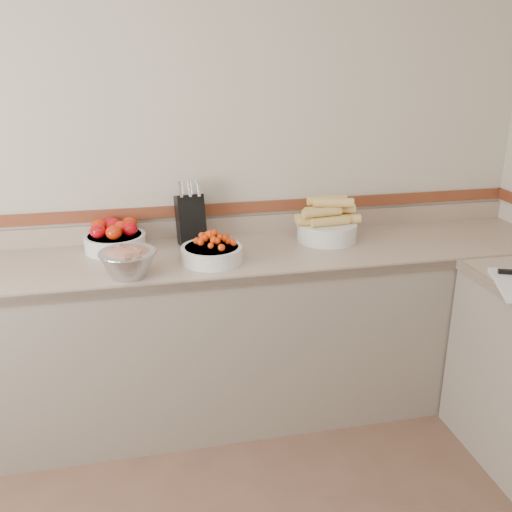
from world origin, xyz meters
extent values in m
plane|color=beige|center=(0.00, 2.00, 1.30)|extent=(4.00, 0.00, 4.00)
cube|color=tan|center=(0.00, 1.68, 0.88)|extent=(4.00, 0.65, 0.04)
cube|color=gray|center=(0.00, 1.68, 0.43)|extent=(4.00, 0.63, 0.86)
cube|color=#7F6A56|center=(0.00, 1.36, 0.88)|extent=(4.00, 0.02, 0.04)
cube|color=tan|center=(0.00, 1.99, 0.95)|extent=(4.00, 0.02, 0.10)
cube|color=brown|center=(0.00, 1.99, 1.05)|extent=(4.00, 0.02, 0.06)
cube|color=black|center=(0.12, 1.89, 1.03)|extent=(0.16, 0.18, 0.28)
cylinder|color=silver|center=(0.07, 1.86, 1.19)|extent=(0.02, 0.04, 0.07)
cylinder|color=silver|center=(0.12, 1.86, 1.19)|extent=(0.02, 0.04, 0.07)
cylinder|color=silver|center=(0.16, 1.86, 1.19)|extent=(0.02, 0.04, 0.07)
cylinder|color=silver|center=(0.07, 1.89, 1.19)|extent=(0.02, 0.04, 0.07)
cylinder|color=silver|center=(0.12, 1.89, 1.19)|extent=(0.02, 0.04, 0.07)
cylinder|color=silver|center=(0.16, 1.89, 1.19)|extent=(0.02, 0.04, 0.07)
cylinder|color=silver|center=(0.07, 1.91, 1.19)|extent=(0.02, 0.04, 0.07)
cylinder|color=silver|center=(0.12, 1.91, 1.19)|extent=(0.02, 0.04, 0.07)
cylinder|color=silver|center=(0.16, 1.91, 1.19)|extent=(0.02, 0.04, 0.07)
cylinder|color=silver|center=(-0.27, 1.86, 0.94)|extent=(0.31, 0.31, 0.08)
torus|color=silver|center=(-0.27, 1.86, 0.98)|extent=(0.31, 0.31, 0.01)
cylinder|color=white|center=(-0.27, 1.86, 0.98)|extent=(0.27, 0.27, 0.01)
ellipsoid|color=#B8070D|center=(-0.35, 1.82, 1.02)|extent=(0.08, 0.08, 0.07)
ellipsoid|color=red|center=(-0.27, 1.78, 1.02)|extent=(0.08, 0.08, 0.07)
ellipsoid|color=#B8070D|center=(-0.20, 1.83, 1.02)|extent=(0.08, 0.08, 0.07)
ellipsoid|color=red|center=(-0.35, 1.91, 1.02)|extent=(0.08, 0.08, 0.07)
ellipsoid|color=#B8070D|center=(-0.27, 1.87, 1.02)|extent=(0.08, 0.08, 0.07)
ellipsoid|color=red|center=(-0.20, 1.92, 1.02)|extent=(0.08, 0.08, 0.07)
ellipsoid|color=#B8070D|center=(-0.29, 1.94, 1.02)|extent=(0.08, 0.08, 0.07)
ellipsoid|color=red|center=(-0.24, 1.85, 1.02)|extent=(0.08, 0.08, 0.07)
ellipsoid|color=#B8070D|center=(-0.27, 1.91, 1.02)|extent=(0.08, 0.08, 0.07)
cylinder|color=silver|center=(0.18, 1.59, 0.94)|extent=(0.29, 0.29, 0.08)
torus|color=silver|center=(0.18, 1.59, 0.97)|extent=(0.30, 0.30, 0.01)
cylinder|color=white|center=(0.18, 1.59, 0.97)|extent=(0.26, 0.26, 0.01)
sphere|color=red|center=(0.16, 1.65, 1.02)|extent=(0.03, 0.03, 0.03)
sphere|color=red|center=(0.08, 1.57, 1.00)|extent=(0.03, 0.03, 0.03)
sphere|color=red|center=(0.18, 1.59, 1.05)|extent=(0.03, 0.03, 0.03)
sphere|color=red|center=(0.13, 1.59, 1.02)|extent=(0.03, 0.03, 0.03)
sphere|color=red|center=(0.28, 1.56, 1.00)|extent=(0.03, 0.03, 0.03)
sphere|color=red|center=(0.13, 1.58, 1.02)|extent=(0.03, 0.03, 0.03)
sphere|color=red|center=(0.26, 1.60, 1.01)|extent=(0.03, 0.03, 0.03)
sphere|color=red|center=(0.19, 1.59, 1.04)|extent=(0.03, 0.03, 0.03)
sphere|color=red|center=(0.19, 1.60, 1.04)|extent=(0.03, 0.03, 0.03)
sphere|color=red|center=(0.17, 1.59, 1.04)|extent=(0.03, 0.03, 0.03)
sphere|color=red|center=(0.18, 1.59, 1.05)|extent=(0.03, 0.03, 0.03)
sphere|color=red|center=(0.21, 1.61, 1.03)|extent=(0.03, 0.03, 0.03)
sphere|color=red|center=(0.20, 1.59, 1.04)|extent=(0.03, 0.03, 0.03)
sphere|color=red|center=(0.19, 1.59, 1.03)|extent=(0.03, 0.03, 0.03)
sphere|color=red|center=(0.18, 1.60, 1.04)|extent=(0.03, 0.03, 0.03)
sphere|color=red|center=(0.23, 1.66, 1.00)|extent=(0.03, 0.03, 0.03)
sphere|color=red|center=(0.19, 1.54, 1.02)|extent=(0.03, 0.03, 0.03)
sphere|color=red|center=(0.11, 1.51, 1.00)|extent=(0.03, 0.03, 0.03)
sphere|color=red|center=(0.16, 1.62, 1.03)|extent=(0.03, 0.03, 0.03)
sphere|color=red|center=(0.09, 1.64, 1.00)|extent=(0.03, 0.03, 0.03)
sphere|color=red|center=(0.17, 1.51, 1.01)|extent=(0.03, 0.03, 0.03)
sphere|color=red|center=(0.20, 1.61, 1.03)|extent=(0.03, 0.03, 0.03)
sphere|color=red|center=(0.18, 1.63, 1.02)|extent=(0.03, 0.03, 0.03)
sphere|color=red|center=(0.16, 1.52, 1.01)|extent=(0.03, 0.03, 0.03)
sphere|color=red|center=(0.20, 1.60, 1.03)|extent=(0.03, 0.03, 0.03)
sphere|color=red|center=(0.15, 1.54, 1.01)|extent=(0.03, 0.03, 0.03)
sphere|color=red|center=(0.17, 1.50, 1.00)|extent=(0.03, 0.03, 0.03)
sphere|color=red|center=(0.13, 1.59, 1.02)|extent=(0.03, 0.03, 0.03)
sphere|color=red|center=(0.16, 1.59, 1.03)|extent=(0.03, 0.03, 0.03)
sphere|color=red|center=(0.20, 1.59, 1.03)|extent=(0.03, 0.03, 0.03)
sphere|color=red|center=(0.16, 1.53, 1.02)|extent=(0.03, 0.03, 0.03)
sphere|color=red|center=(0.16, 1.58, 1.03)|extent=(0.03, 0.03, 0.03)
sphere|color=red|center=(0.14, 1.64, 1.02)|extent=(0.03, 0.03, 0.03)
cylinder|color=silver|center=(0.83, 1.79, 0.95)|extent=(0.32, 0.32, 0.10)
torus|color=silver|center=(0.83, 1.79, 0.99)|extent=(0.32, 0.32, 0.01)
cylinder|color=#DDB05C|center=(0.76, 1.76, 1.02)|extent=(0.21, 0.05, 0.05)
cylinder|color=#DDB05C|center=(0.83, 1.74, 1.02)|extent=(0.22, 0.07, 0.05)
cylinder|color=#DDB05C|center=(0.90, 1.77, 1.02)|extent=(0.22, 0.09, 0.05)
cylinder|color=#DDB05C|center=(0.77, 1.83, 1.02)|extent=(0.21, 0.05, 0.05)
cylinder|color=#DDB05C|center=(0.87, 1.84, 1.02)|extent=(0.22, 0.10, 0.05)
cylinder|color=#DDB05C|center=(0.81, 1.79, 1.07)|extent=(0.21, 0.06, 0.05)
cylinder|color=#DDB05C|center=(0.88, 1.80, 1.07)|extent=(0.22, 0.08, 0.05)
cylinder|color=#DDB05C|center=(0.84, 1.82, 1.11)|extent=(0.21, 0.06, 0.05)
cylinder|color=#DDB05C|center=(0.79, 1.75, 1.07)|extent=(0.22, 0.08, 0.05)
cylinder|color=#DDB05C|center=(0.85, 1.76, 1.11)|extent=(0.22, 0.09, 0.05)
cylinder|color=#B2B2BA|center=(-0.21, 1.48, 0.96)|extent=(0.26, 0.26, 0.12)
torus|color=#B2B2BA|center=(-0.21, 1.48, 1.01)|extent=(0.26, 0.26, 0.01)
ellipsoid|color=#AC134C|center=(-0.21, 1.48, 1.01)|extent=(0.21, 0.21, 0.07)
cube|color=#AC134C|center=(-0.16, 1.43, 1.03)|extent=(0.02, 0.02, 0.02)
cube|color=#97B056|center=(-0.21, 1.39, 1.03)|extent=(0.02, 0.02, 0.02)
cube|color=#AC134C|center=(-0.28, 1.47, 1.02)|extent=(0.02, 0.02, 0.02)
cube|color=#97B056|center=(-0.17, 1.46, 1.03)|extent=(0.02, 0.02, 0.02)
cube|color=#AC134C|center=(-0.22, 1.48, 1.03)|extent=(0.02, 0.02, 0.02)
cube|color=#97B056|center=(-0.24, 1.51, 1.03)|extent=(0.02, 0.02, 0.02)
cube|color=#AC134C|center=(-0.18, 1.48, 1.03)|extent=(0.02, 0.02, 0.02)
cube|color=#97B056|center=(-0.21, 1.47, 1.03)|extent=(0.02, 0.02, 0.02)
cube|color=#AC134C|center=(-0.20, 1.46, 1.03)|extent=(0.02, 0.02, 0.02)
cube|color=#97B056|center=(-0.16, 1.42, 1.03)|extent=(0.02, 0.02, 0.02)
cube|color=#AC134C|center=(-0.23, 1.52, 1.03)|extent=(0.02, 0.02, 0.02)
cube|color=#97B056|center=(-0.22, 1.49, 1.02)|extent=(0.02, 0.02, 0.02)
cube|color=#AC134C|center=(-0.20, 1.39, 1.03)|extent=(0.02, 0.02, 0.02)
cube|color=#97B056|center=(-0.28, 1.49, 1.03)|extent=(0.02, 0.02, 0.02)
cube|color=black|center=(1.47, 1.10, 0.92)|extent=(0.10, 0.06, 0.02)
camera|label=1|loc=(-0.16, -0.98, 1.87)|focal=40.00mm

